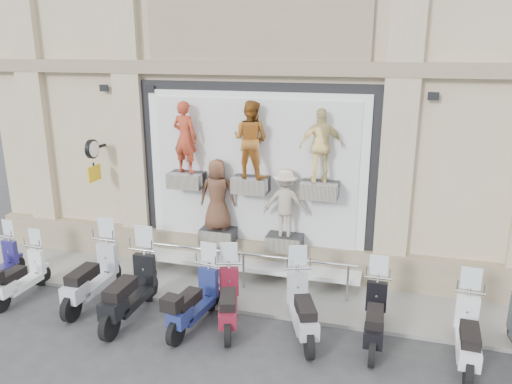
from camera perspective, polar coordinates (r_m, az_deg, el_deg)
ground at (r=9.84m, az=-5.00°, el=-16.31°), size 90.00×90.00×0.00m
sidewalk at (r=11.55m, az=-1.27°, el=-10.78°), size 16.00×2.20×0.08m
building at (r=15.05m, az=4.36°, el=18.94°), size 14.00×8.60×12.00m
shop_vitrine at (r=11.27m, az=-0.15°, el=1.35°), size 5.60×0.83×4.30m
guard_rail at (r=11.27m, az=-1.44°, el=-9.08°), size 5.06×0.10×0.93m
clock_sign_bracket at (r=12.58m, az=-18.13°, el=4.05°), size 0.10×0.80×1.02m
scooter_b at (r=12.00m, az=-25.40°, el=-7.88°), size 0.53×1.73×1.40m
scooter_c at (r=11.16m, az=-18.38°, el=-8.05°), size 0.62×2.10×1.71m
scooter_d at (r=10.32m, az=-14.35°, el=-9.63°), size 0.63×2.15×1.75m
scooter_e at (r=9.86m, az=-7.11°, el=-11.16°), size 0.80×1.95×1.54m
scooter_f at (r=9.83m, az=-3.18°, el=-11.21°), size 1.07×1.94×1.52m
scooter_g at (r=9.53m, az=5.36°, el=-11.98°), size 1.22×2.03×1.59m
scooter_h at (r=9.52m, az=13.51°, el=-12.65°), size 0.57×1.87×1.52m
scooter_i at (r=9.45m, az=23.21°, el=-13.73°), size 0.66×1.93×1.54m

